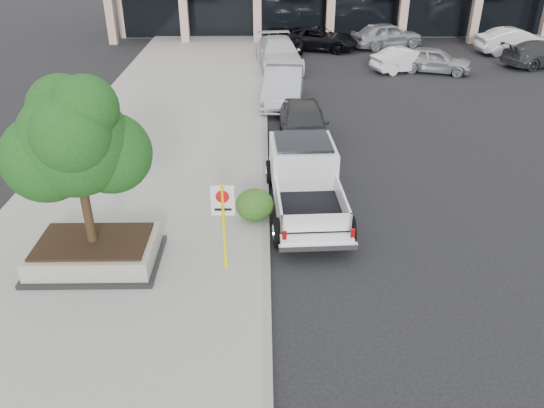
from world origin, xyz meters
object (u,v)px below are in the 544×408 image
at_px(lot_car_c, 543,54).
at_px(curb_car_a, 304,123).
at_px(planter, 95,252).
at_px(lot_car_b, 407,60).
at_px(planter_tree, 82,140).
at_px(pickup_truck, 306,182).
at_px(lot_car_a, 434,60).
at_px(lot_car_d, 318,39).
at_px(no_parking_sign, 223,216).
at_px(lot_car_e, 387,35).
at_px(curb_car_d, 285,39).
at_px(lot_car_f, 516,41).
at_px(curb_car_b, 283,86).
at_px(curb_car_c, 279,54).

bearing_deg(lot_car_c, curb_car_a, 111.08).
distance_m(planter, lot_car_b, 22.83).
xyz_separation_m(planter_tree, pickup_truck, (5.36, 2.80, -2.49)).
relative_size(lot_car_a, lot_car_d, 0.78).
xyz_separation_m(no_parking_sign, lot_car_d, (4.56, 24.96, -0.90)).
distance_m(planter_tree, no_parking_sign, 3.64).
distance_m(lot_car_a, lot_car_b, 1.51).
height_order(lot_car_c, lot_car_d, lot_car_d).
distance_m(planter_tree, lot_car_a, 23.40).
bearing_deg(lot_car_e, lot_car_b, 158.27).
distance_m(curb_car_d, lot_car_f, 14.82).
bearing_deg(lot_car_b, pickup_truck, 137.39).
bearing_deg(curb_car_a, lot_car_c, 37.98).
bearing_deg(lot_car_d, lot_car_b, -124.91).
height_order(curb_car_b, curb_car_d, curb_car_b).
height_order(curb_car_c, lot_car_a, curb_car_c).
bearing_deg(curb_car_a, lot_car_a, 52.00).
height_order(planter_tree, lot_car_f, planter_tree).
height_order(planter, lot_car_e, lot_car_e).
xyz_separation_m(pickup_truck, curb_car_a, (0.31, 5.47, -0.15)).
relative_size(curb_car_b, lot_car_d, 0.94).
xyz_separation_m(no_parking_sign, lot_car_e, (9.22, 25.54, -0.80)).
bearing_deg(planter, no_parking_sign, -4.41).
bearing_deg(lot_car_e, planter_tree, 133.00).
height_order(planter_tree, curb_car_d, planter_tree).
bearing_deg(lot_car_e, curb_car_d, 73.78).
xyz_separation_m(no_parking_sign, curb_car_a, (2.52, 8.68, -0.86)).
bearing_deg(planter_tree, planter, -131.03).
bearing_deg(lot_car_b, curb_car_d, 30.88).
bearing_deg(curb_car_d, pickup_truck, -88.03).
bearing_deg(planter_tree, lot_car_d, 72.56).
bearing_deg(lot_car_a, lot_car_d, 64.79).
relative_size(lot_car_c, lot_car_e, 1.03).
height_order(lot_car_c, lot_car_f, lot_car_f).
bearing_deg(lot_car_f, lot_car_d, 80.77).
xyz_separation_m(planter_tree, lot_car_e, (12.37, 25.13, -2.58)).
bearing_deg(curb_car_d, lot_car_f, -3.01).
distance_m(lot_car_c, lot_car_d, 13.65).
distance_m(planter_tree, pickup_truck, 6.54).
height_order(curb_car_b, lot_car_f, curb_car_b).
xyz_separation_m(planter_tree, curb_car_a, (5.67, 8.27, -2.64)).
relative_size(planter, lot_car_d, 0.60).
relative_size(lot_car_a, lot_car_e, 0.85).
relative_size(planter_tree, no_parking_sign, 1.74).
xyz_separation_m(curb_car_b, curb_car_c, (-0.02, 6.69, 0.01)).
distance_m(lot_car_a, lot_car_c, 6.96).
xyz_separation_m(no_parking_sign, lot_car_c, (17.45, 20.46, -0.90)).
bearing_deg(lot_car_d, planter, 178.01).
distance_m(curb_car_a, curb_car_c, 11.61).
height_order(curb_car_a, lot_car_b, curb_car_a).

